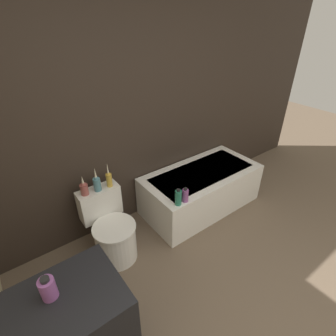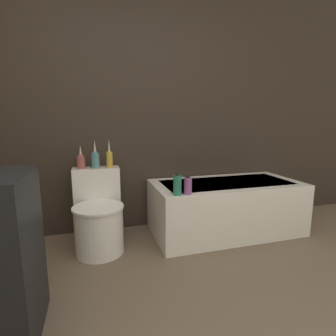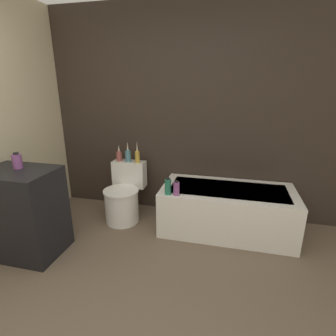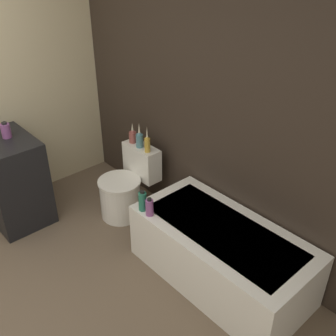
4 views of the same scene
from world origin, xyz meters
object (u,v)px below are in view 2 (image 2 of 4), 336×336
vase_silver (95,159)px  shampoo_bottle_short (188,186)px  vase_bronze (109,158)px  shampoo_bottle_tall (177,185)px  vase_gold (81,161)px  bathtub (225,206)px  toilet (99,217)px

vase_silver → shampoo_bottle_short: bearing=-33.4°
vase_bronze → shampoo_bottle_tall: bearing=-42.9°
vase_gold → vase_bronze: bearing=-4.0°
vase_gold → vase_bronze: size_ratio=0.79×
bathtub → vase_gold: bearing=172.4°
vase_gold → shampoo_bottle_tall: 0.94m
vase_silver → vase_bronze: bearing=-2.2°
vase_silver → vase_bronze: 0.13m
vase_silver → vase_bronze: size_ratio=0.96×
shampoo_bottle_short → vase_bronze: bearing=141.7°
bathtub → shampoo_bottle_short: 0.71m
vase_gold → toilet: bearing=-58.9°
bathtub → vase_silver: size_ratio=5.73×
toilet → vase_bronze: (0.13, 0.20, 0.50)m
shampoo_bottle_short → vase_silver: bearing=146.6°
bathtub → shampoo_bottle_tall: bearing=-153.9°
bathtub → shampoo_bottle_short: bearing=-150.0°
vase_bronze → vase_gold: bearing=176.0°
vase_gold → shampoo_bottle_short: bearing=-29.9°
shampoo_bottle_short → shampoo_bottle_tall: bearing=179.0°
vase_gold → shampoo_bottle_short: size_ratio=1.30×
vase_silver → shampoo_bottle_tall: vase_silver is taller
vase_bronze → shampoo_bottle_tall: (0.52, -0.48, -0.18)m
shampoo_bottle_tall → bathtub: bearing=26.1°
vase_bronze → shampoo_bottle_tall: vase_bronze is taller
bathtub → shampoo_bottle_short: size_ratio=9.07×
vase_gold → shampoo_bottle_tall: vase_gold is taller
toilet → shampoo_bottle_short: (0.74, -0.29, 0.31)m
bathtub → shampoo_bottle_tall: size_ratio=7.88×
bathtub → shampoo_bottle_tall: shampoo_bottle_tall is taller
toilet → shampoo_bottle_tall: 0.78m
vase_gold → vase_bronze: vase_bronze is taller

